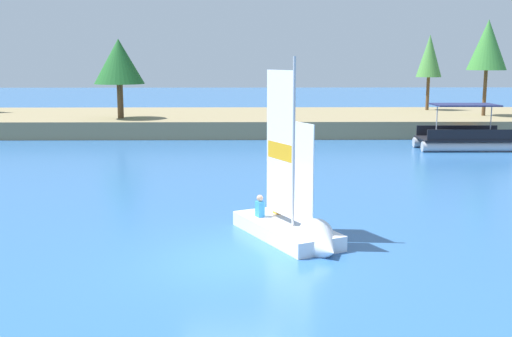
{
  "coord_description": "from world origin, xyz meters",
  "views": [
    {
      "loc": [
        0.48,
        -15.8,
        5.28
      ],
      "look_at": [
        0.82,
        7.46,
        1.2
      ],
      "focal_mm": 44.24,
      "sensor_mm": 36.0,
      "label": 1
    }
  ],
  "objects_px": {
    "shoreline_tree_midright": "(429,56)",
    "shoreline_tree_right": "(488,45)",
    "sailboat": "(299,231)",
    "pontoon_boat": "(463,138)",
    "shoreline_tree_centre": "(119,62)",
    "wooden_dock": "(477,142)"
  },
  "relations": [
    {
      "from": "shoreline_tree_midright",
      "to": "sailboat",
      "type": "distance_m",
      "value": 35.89
    },
    {
      "from": "shoreline_tree_midright",
      "to": "shoreline_tree_right",
      "type": "xyz_separation_m",
      "value": [
        2.66,
        -5.12,
        0.77
      ]
    },
    {
      "from": "shoreline_tree_centre",
      "to": "shoreline_tree_right",
      "type": "relative_size",
      "value": 0.79
    },
    {
      "from": "shoreline_tree_right",
      "to": "wooden_dock",
      "type": "height_order",
      "value": "shoreline_tree_right"
    },
    {
      "from": "shoreline_tree_centre",
      "to": "shoreline_tree_midright",
      "type": "distance_m",
      "value": 24.24
    },
    {
      "from": "shoreline_tree_centre",
      "to": "shoreline_tree_right",
      "type": "xyz_separation_m",
      "value": [
        25.89,
        1.79,
        1.16
      ]
    },
    {
      "from": "pontoon_boat",
      "to": "shoreline_tree_right",
      "type": "bearing_deg",
      "value": 63.47
    },
    {
      "from": "shoreline_tree_right",
      "to": "shoreline_tree_midright",
      "type": "bearing_deg",
      "value": 117.42
    },
    {
      "from": "shoreline_tree_right",
      "to": "pontoon_boat",
      "type": "distance_m",
      "value": 11.5
    },
    {
      "from": "shoreline_tree_midright",
      "to": "sailboat",
      "type": "xyz_separation_m",
      "value": [
        -13.02,
        -33.06,
        -5.04
      ]
    },
    {
      "from": "sailboat",
      "to": "shoreline_tree_midright",
      "type": "bearing_deg",
      "value": 132.27
    },
    {
      "from": "shoreline_tree_centre",
      "to": "sailboat",
      "type": "height_order",
      "value": "shoreline_tree_centre"
    },
    {
      "from": "shoreline_tree_centre",
      "to": "wooden_dock",
      "type": "distance_m",
      "value": 24.05
    },
    {
      "from": "pontoon_boat",
      "to": "shoreline_tree_centre",
      "type": "bearing_deg",
      "value": 161.42
    },
    {
      "from": "shoreline_tree_right",
      "to": "pontoon_boat",
      "type": "xyz_separation_m",
      "value": [
        -4.53,
        -9.02,
        -5.52
      ]
    },
    {
      "from": "shoreline_tree_midright",
      "to": "shoreline_tree_right",
      "type": "distance_m",
      "value": 5.82
    },
    {
      "from": "pontoon_boat",
      "to": "wooden_dock",
      "type": "bearing_deg",
      "value": 51.17
    },
    {
      "from": "shoreline_tree_midright",
      "to": "pontoon_boat",
      "type": "height_order",
      "value": "shoreline_tree_midright"
    },
    {
      "from": "sailboat",
      "to": "pontoon_boat",
      "type": "bearing_deg",
      "value": 123.26
    },
    {
      "from": "shoreline_tree_centre",
      "to": "pontoon_boat",
      "type": "xyz_separation_m",
      "value": [
        21.36,
        -7.23,
        -4.36
      ]
    },
    {
      "from": "shoreline_tree_centre",
      "to": "wooden_dock",
      "type": "relative_size",
      "value": 0.89
    },
    {
      "from": "sailboat",
      "to": "wooden_dock",
      "type": "bearing_deg",
      "value": 122.38
    }
  ]
}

